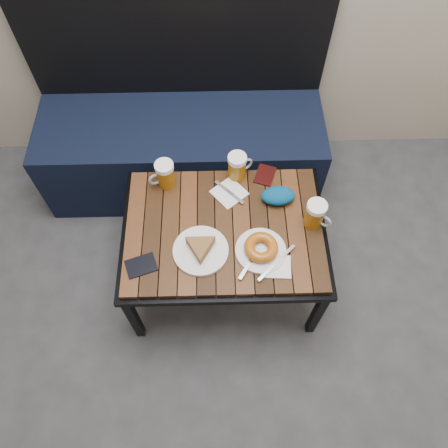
{
  "coord_description": "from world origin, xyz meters",
  "views": [
    {
      "loc": [
        0.0,
        0.24,
        2.0
      ],
      "look_at": [
        0.02,
        1.13,
        0.5
      ],
      "focal_mm": 35.0,
      "sensor_mm": 36.0,
      "label": 1
    }
  ],
  "objects_px": {
    "bench": "(183,143)",
    "beer_mug_centre": "(237,166)",
    "cafe_table": "(224,233)",
    "plate_bagel": "(261,249)",
    "passport_navy": "(141,266)",
    "knit_pouch": "(278,196)",
    "beer_mug_left": "(165,174)",
    "passport_burgundy": "(265,175)",
    "plate_pie": "(201,249)",
    "beer_mug_right": "(315,214)"
  },
  "relations": [
    {
      "from": "bench",
      "to": "beer_mug_centre",
      "type": "distance_m",
      "value": 0.53
    },
    {
      "from": "cafe_table",
      "to": "plate_bagel",
      "type": "relative_size",
      "value": 3.55
    },
    {
      "from": "bench",
      "to": "passport_navy",
      "type": "bearing_deg",
      "value": -98.94
    },
    {
      "from": "passport_navy",
      "to": "knit_pouch",
      "type": "distance_m",
      "value": 0.63
    },
    {
      "from": "cafe_table",
      "to": "knit_pouch",
      "type": "distance_m",
      "value": 0.27
    },
    {
      "from": "plate_bagel",
      "to": "knit_pouch",
      "type": "relative_size",
      "value": 1.67
    },
    {
      "from": "passport_navy",
      "to": "plate_bagel",
      "type": "bearing_deg",
      "value": 77.38
    },
    {
      "from": "cafe_table",
      "to": "beer_mug_centre",
      "type": "xyz_separation_m",
      "value": [
        0.06,
        0.26,
        0.11
      ]
    },
    {
      "from": "knit_pouch",
      "to": "passport_navy",
      "type": "bearing_deg",
      "value": -152.02
    },
    {
      "from": "beer_mug_left",
      "to": "beer_mug_centre",
      "type": "bearing_deg",
      "value": 165.16
    },
    {
      "from": "beer_mug_left",
      "to": "passport_burgundy",
      "type": "relative_size",
      "value": 1.18
    },
    {
      "from": "plate_pie",
      "to": "passport_burgundy",
      "type": "bearing_deg",
      "value": 52.7
    },
    {
      "from": "beer_mug_left",
      "to": "beer_mug_centre",
      "type": "relative_size",
      "value": 0.99
    },
    {
      "from": "bench",
      "to": "cafe_table",
      "type": "distance_m",
      "value": 0.68
    },
    {
      "from": "beer_mug_centre",
      "to": "beer_mug_right",
      "type": "xyz_separation_m",
      "value": [
        0.3,
        -0.25,
        -0.0
      ]
    },
    {
      "from": "plate_bagel",
      "to": "passport_burgundy",
      "type": "height_order",
      "value": "plate_bagel"
    },
    {
      "from": "plate_pie",
      "to": "passport_burgundy",
      "type": "xyz_separation_m",
      "value": [
        0.28,
        0.37,
        -0.02
      ]
    },
    {
      "from": "plate_bagel",
      "to": "passport_burgundy",
      "type": "distance_m",
      "value": 0.38
    },
    {
      "from": "beer_mug_left",
      "to": "passport_navy",
      "type": "height_order",
      "value": "beer_mug_left"
    },
    {
      "from": "bench",
      "to": "knit_pouch",
      "type": "relative_size",
      "value": 9.92
    },
    {
      "from": "beer_mug_right",
      "to": "bench",
      "type": "bearing_deg",
      "value": 168.24
    },
    {
      "from": "plate_bagel",
      "to": "beer_mug_left",
      "type": "bearing_deg",
      "value": 138.37
    },
    {
      "from": "passport_burgundy",
      "to": "knit_pouch",
      "type": "bearing_deg",
      "value": -51.84
    },
    {
      "from": "beer_mug_right",
      "to": "cafe_table",
      "type": "bearing_deg",
      "value": -141.81
    },
    {
      "from": "beer_mug_right",
      "to": "passport_navy",
      "type": "xyz_separation_m",
      "value": [
        -0.69,
        -0.18,
        -0.06
      ]
    },
    {
      "from": "beer_mug_left",
      "to": "knit_pouch",
      "type": "xyz_separation_m",
      "value": [
        0.47,
        -0.1,
        -0.03
      ]
    },
    {
      "from": "beer_mug_left",
      "to": "plate_bagel",
      "type": "height_order",
      "value": "beer_mug_left"
    },
    {
      "from": "cafe_table",
      "to": "beer_mug_left",
      "type": "bearing_deg",
      "value": 136.83
    },
    {
      "from": "cafe_table",
      "to": "passport_navy",
      "type": "xyz_separation_m",
      "value": [
        -0.32,
        -0.16,
        0.05
      ]
    },
    {
      "from": "beer_mug_centre",
      "to": "passport_burgundy",
      "type": "distance_m",
      "value": 0.14
    },
    {
      "from": "bench",
      "to": "passport_navy",
      "type": "height_order",
      "value": "bench"
    },
    {
      "from": "cafe_table",
      "to": "passport_navy",
      "type": "bearing_deg",
      "value": -153.22
    },
    {
      "from": "beer_mug_left",
      "to": "plate_pie",
      "type": "relative_size",
      "value": 0.58
    },
    {
      "from": "cafe_table",
      "to": "knit_pouch",
      "type": "relative_size",
      "value": 5.95
    },
    {
      "from": "bench",
      "to": "passport_navy",
      "type": "distance_m",
      "value": 0.83
    },
    {
      "from": "bench",
      "to": "beer_mug_left",
      "type": "xyz_separation_m",
      "value": [
        -0.04,
        -0.4,
        0.26
      ]
    },
    {
      "from": "passport_navy",
      "to": "knit_pouch",
      "type": "height_order",
      "value": "knit_pouch"
    },
    {
      "from": "beer_mug_centre",
      "to": "passport_navy",
      "type": "distance_m",
      "value": 0.58
    },
    {
      "from": "beer_mug_right",
      "to": "plate_pie",
      "type": "distance_m",
      "value": 0.47
    },
    {
      "from": "knit_pouch",
      "to": "plate_bagel",
      "type": "bearing_deg",
      "value": -109.8
    },
    {
      "from": "beer_mug_centre",
      "to": "knit_pouch",
      "type": "height_order",
      "value": "beer_mug_centre"
    },
    {
      "from": "bench",
      "to": "plate_bagel",
      "type": "distance_m",
      "value": 0.85
    },
    {
      "from": "bench",
      "to": "passport_burgundy",
      "type": "distance_m",
      "value": 0.57
    },
    {
      "from": "passport_burgundy",
      "to": "plate_pie",
      "type": "bearing_deg",
      "value": -107.39
    },
    {
      "from": "passport_burgundy",
      "to": "passport_navy",
      "type": "bearing_deg",
      "value": -120.35
    },
    {
      "from": "knit_pouch",
      "to": "plate_pie",
      "type": "bearing_deg",
      "value": -143.71
    },
    {
      "from": "passport_navy",
      "to": "passport_burgundy",
      "type": "bearing_deg",
      "value": 110.94
    },
    {
      "from": "plate_pie",
      "to": "knit_pouch",
      "type": "xyz_separation_m",
      "value": [
        0.32,
        0.24,
        0.01
      ]
    },
    {
      "from": "cafe_table",
      "to": "plate_bagel",
      "type": "xyz_separation_m",
      "value": [
        0.14,
        -0.11,
        0.07
      ]
    },
    {
      "from": "beer_mug_left",
      "to": "beer_mug_centre",
      "type": "xyz_separation_m",
      "value": [
        0.31,
        0.03,
        0.0
      ]
    }
  ]
}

